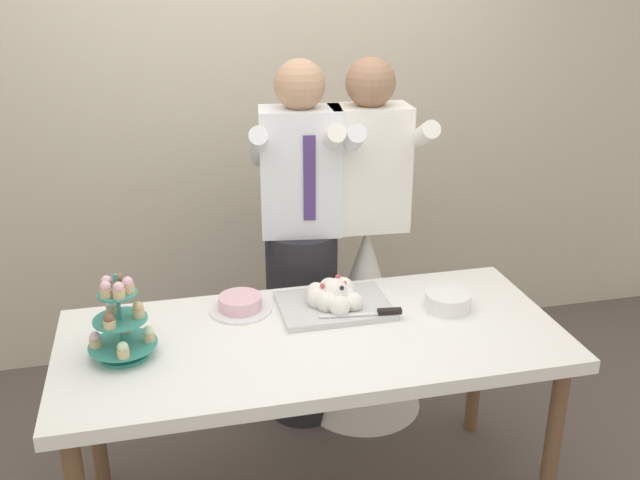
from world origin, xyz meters
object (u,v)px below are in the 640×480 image
main_cake_tray (334,299)px  round_cake (240,304)px  dessert_table (313,352)px  plate_stack (448,301)px  person_bride (365,295)px  person_groom (302,268)px  cupcake_stand (121,323)px

main_cake_tray → round_cake: main_cake_tray is taller
dessert_table → plate_stack: (0.55, 0.07, 0.11)m
person_bride → main_cake_tray: bearing=-120.2°
person_groom → person_bride: (0.29, -0.01, -0.16)m
person_groom → person_bride: same height
main_cake_tray → plate_stack: size_ratio=2.43×
plate_stack → person_bride: person_bride is taller
plate_stack → round_cake: 0.80m
dessert_table → round_cake: round_cake is taller
main_cake_tray → person_bride: (0.27, 0.46, -0.23)m
main_cake_tray → person_groom: (-0.03, 0.47, -0.07)m
person_groom → dessert_table: bearing=-98.4°
person_bride → plate_stack: bearing=-74.0°
dessert_table → main_cake_tray: size_ratio=4.14×
main_cake_tray → round_cake: 0.36m
round_cake → person_bride: person_bride is taller
plate_stack → round_cake: bearing=167.9°
dessert_table → person_groom: 0.65m
person_groom → person_bride: bearing=-2.8°
round_cake → plate_stack: bearing=-12.1°
main_cake_tray → person_groom: size_ratio=0.26×
cupcake_stand → main_cake_tray: bearing=12.8°
dessert_table → round_cake: bearing=133.5°
plate_stack → person_bride: bearing=106.0°
main_cake_tray → round_cake: size_ratio=1.81×
round_cake → person_groom: size_ratio=0.14×
dessert_table → main_cake_tray: 0.24m
plate_stack → person_groom: size_ratio=0.11×
round_cake → person_bride: bearing=32.2°
plate_stack → dessert_table: bearing=-172.3°
round_cake → dessert_table: bearing=-46.5°
main_cake_tray → person_groom: bearing=93.4°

